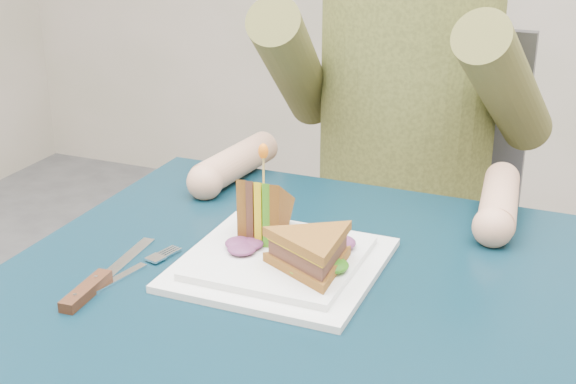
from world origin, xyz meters
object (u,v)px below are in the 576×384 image
at_px(diner, 408,53).
at_px(sandwich_flat, 312,252).
at_px(sandwich_upright, 264,214).
at_px(knife, 94,284).
at_px(fork, 128,273).
at_px(chair, 411,215).
at_px(table, 284,334).
at_px(plate, 281,262).

relative_size(diner, sandwich_flat, 4.00).
bearing_deg(sandwich_upright, knife, -128.96).
height_order(sandwich_flat, fork, sandwich_flat).
xyz_separation_m(diner, sandwich_upright, (-0.06, -0.52, -0.13)).
height_order(chair, diner, diner).
xyz_separation_m(table, diner, (-0.00, 0.60, 0.26)).
bearing_deg(diner, sandwich_flat, -86.46).
bearing_deg(knife, fork, 68.75).
bearing_deg(fork, table, 17.14).
relative_size(chair, fork, 5.24).
relative_size(table, sandwich_flat, 4.03).
height_order(chair, plate, chair).
height_order(sandwich_flat, sandwich_upright, sandwich_upright).
distance_m(table, diner, 0.65).
xyz_separation_m(table, sandwich_flat, (0.04, 0.01, 0.12)).
relative_size(chair, sandwich_upright, 6.69).
bearing_deg(chair, knife, -104.84).
xyz_separation_m(diner, sandwich_flat, (0.04, -0.59, -0.14)).
xyz_separation_m(diner, knife, (-0.22, -0.71, -0.18)).
bearing_deg(diner, chair, 90.00).
bearing_deg(chair, sandwich_flat, -87.03).
relative_size(diner, plate, 2.87).
relative_size(diner, fork, 4.20).
height_order(plate, fork, plate).
height_order(table, plate, plate).
relative_size(chair, knife, 4.20).
bearing_deg(sandwich_flat, knife, -154.59).
bearing_deg(plate, sandwich_upright, 134.41).
height_order(table, sandwich_flat, sandwich_flat).
bearing_deg(knife, chair, 75.16).
relative_size(table, diner, 1.01).
distance_m(chair, sandwich_upright, 0.68).
height_order(table, fork, fork).
height_order(diner, sandwich_flat, diner).
xyz_separation_m(chair, diner, (-0.00, -0.11, 0.37)).
distance_m(fork, knife, 0.05).
relative_size(diner, sandwich_upright, 5.36).
relative_size(chair, plate, 3.58).
relative_size(sandwich_upright, knife, 0.63).
height_order(chair, fork, chair).
bearing_deg(sandwich_upright, diner, 83.04).
bearing_deg(knife, sandwich_flat, 25.41).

